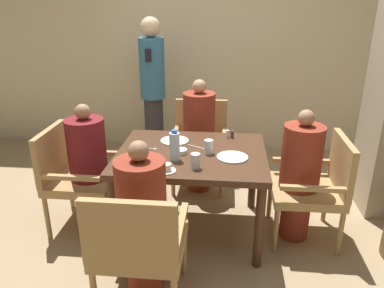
{
  "coord_description": "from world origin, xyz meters",
  "views": [
    {
      "loc": [
        0.28,
        -2.79,
        1.91
      ],
      "look_at": [
        0.0,
        0.05,
        0.79
      ],
      "focal_mm": 35.0,
      "sensor_mm": 36.0,
      "label": 1
    }
  ],
  "objects_px": {
    "diner_in_near_chair": "(142,219)",
    "diner_in_far_chair": "(199,135)",
    "chair_left_side": "(74,173)",
    "diner_in_left_chair": "(89,166)",
    "chair_far_side": "(200,140)",
    "plate_main_right": "(232,157)",
    "plate_main_left": "(175,141)",
    "diner_in_right_chair": "(300,174)",
    "chair_right_side": "(316,184)",
    "glass_tall_mid": "(209,147)",
    "teacup_with_saucer": "(167,168)",
    "bowl_small": "(181,151)",
    "chair_near_corner": "(138,242)",
    "standing_host": "(153,88)",
    "water_bottle": "(175,146)",
    "glass_tall_near": "(195,161)"
  },
  "relations": [
    {
      "from": "diner_in_near_chair",
      "to": "diner_in_far_chair",
      "type": "bearing_deg",
      "value": 81.08
    },
    {
      "from": "chair_left_side",
      "to": "diner_in_left_chair",
      "type": "height_order",
      "value": "diner_in_left_chair"
    },
    {
      "from": "chair_far_side",
      "to": "plate_main_right",
      "type": "bearing_deg",
      "value": -71.63
    },
    {
      "from": "plate_main_left",
      "to": "plate_main_right",
      "type": "xyz_separation_m",
      "value": [
        0.5,
        -0.31,
        0.0
      ]
    },
    {
      "from": "diner_in_left_chair",
      "to": "diner_in_right_chair",
      "type": "distance_m",
      "value": 1.76
    },
    {
      "from": "chair_far_side",
      "to": "plate_main_right",
      "type": "height_order",
      "value": "chair_far_side"
    },
    {
      "from": "chair_far_side",
      "to": "chair_right_side",
      "type": "bearing_deg",
      "value": -41.7
    },
    {
      "from": "plate_main_right",
      "to": "diner_in_right_chair",
      "type": "bearing_deg",
      "value": 9.2
    },
    {
      "from": "diner_in_far_chair",
      "to": "glass_tall_mid",
      "type": "bearing_deg",
      "value": -79.89
    },
    {
      "from": "chair_left_side",
      "to": "teacup_with_saucer",
      "type": "distance_m",
      "value": 0.99
    },
    {
      "from": "teacup_with_saucer",
      "to": "bowl_small",
      "type": "relative_size",
      "value": 1.31
    },
    {
      "from": "bowl_small",
      "to": "diner_in_far_chair",
      "type": "bearing_deg",
      "value": 84.07
    },
    {
      "from": "diner_in_left_chair",
      "to": "plate_main_right",
      "type": "distance_m",
      "value": 1.22
    },
    {
      "from": "chair_far_side",
      "to": "chair_near_corner",
      "type": "xyz_separation_m",
      "value": [
        -0.24,
        -1.82,
        0.0
      ]
    },
    {
      "from": "standing_host",
      "to": "bowl_small",
      "type": "xyz_separation_m",
      "value": [
        0.52,
        -1.48,
        -0.17
      ]
    },
    {
      "from": "chair_far_side",
      "to": "chair_right_side",
      "type": "distance_m",
      "value": 1.37
    },
    {
      "from": "diner_in_right_chair",
      "to": "plate_main_left",
      "type": "height_order",
      "value": "diner_in_right_chair"
    },
    {
      "from": "plate_main_left",
      "to": "teacup_with_saucer",
      "type": "distance_m",
      "value": 0.6
    },
    {
      "from": "diner_in_far_chair",
      "to": "diner_in_right_chair",
      "type": "bearing_deg",
      "value": -41.14
    },
    {
      "from": "standing_host",
      "to": "water_bottle",
      "type": "distance_m",
      "value": 1.68
    },
    {
      "from": "diner_in_far_chair",
      "to": "water_bottle",
      "type": "distance_m",
      "value": 0.97
    },
    {
      "from": "teacup_with_saucer",
      "to": "glass_tall_near",
      "type": "bearing_deg",
      "value": 19.89
    },
    {
      "from": "diner_in_near_chair",
      "to": "bowl_small",
      "type": "xyz_separation_m",
      "value": [
        0.16,
        0.73,
        0.18
      ]
    },
    {
      "from": "chair_right_side",
      "to": "water_bottle",
      "type": "distance_m",
      "value": 1.2
    },
    {
      "from": "water_bottle",
      "to": "chair_left_side",
      "type": "bearing_deg",
      "value": 169.8
    },
    {
      "from": "diner_in_left_chair",
      "to": "chair_far_side",
      "type": "relative_size",
      "value": 1.25
    },
    {
      "from": "chair_right_side",
      "to": "plate_main_left",
      "type": "bearing_deg",
      "value": 169.38
    },
    {
      "from": "diner_in_left_chair",
      "to": "diner_in_far_chair",
      "type": "xyz_separation_m",
      "value": [
        0.88,
        0.77,
        0.03
      ]
    },
    {
      "from": "chair_left_side",
      "to": "plate_main_left",
      "type": "distance_m",
      "value": 0.91
    },
    {
      "from": "teacup_with_saucer",
      "to": "diner_in_left_chair",
      "type": "bearing_deg",
      "value": 152.79
    },
    {
      "from": "diner_in_left_chair",
      "to": "teacup_with_saucer",
      "type": "relative_size",
      "value": 8.18
    },
    {
      "from": "chair_left_side",
      "to": "diner_in_far_chair",
      "type": "xyz_separation_m",
      "value": [
        1.02,
        0.77,
        0.1
      ]
    },
    {
      "from": "diner_in_near_chair",
      "to": "chair_left_side",
      "type": "bearing_deg",
      "value": 135.41
    },
    {
      "from": "diner_in_left_chair",
      "to": "plate_main_right",
      "type": "xyz_separation_m",
      "value": [
        1.21,
        -0.09,
        0.17
      ]
    },
    {
      "from": "chair_left_side",
      "to": "diner_in_far_chair",
      "type": "relative_size",
      "value": 0.76
    },
    {
      "from": "standing_host",
      "to": "glass_tall_near",
      "type": "xyz_separation_m",
      "value": [
        0.66,
        -1.75,
        -0.13
      ]
    },
    {
      "from": "standing_host",
      "to": "chair_near_corner",
      "type": "bearing_deg",
      "value": -81.36
    },
    {
      "from": "chair_near_corner",
      "to": "bowl_small",
      "type": "bearing_deg",
      "value": 79.76
    },
    {
      "from": "chair_left_side",
      "to": "chair_far_side",
      "type": "bearing_deg",
      "value": 41.7
    },
    {
      "from": "diner_in_far_chair",
      "to": "chair_right_side",
      "type": "height_order",
      "value": "diner_in_far_chair"
    },
    {
      "from": "chair_left_side",
      "to": "diner_in_left_chair",
      "type": "relative_size",
      "value": 0.8
    },
    {
      "from": "chair_right_side",
      "to": "glass_tall_mid",
      "type": "relative_size",
      "value": 7.71
    },
    {
      "from": "plate_main_left",
      "to": "diner_in_left_chair",
      "type": "bearing_deg",
      "value": -162.53
    },
    {
      "from": "chair_left_side",
      "to": "plate_main_left",
      "type": "bearing_deg",
      "value": 14.71
    },
    {
      "from": "water_bottle",
      "to": "glass_tall_mid",
      "type": "distance_m",
      "value": 0.3
    },
    {
      "from": "plate_main_right",
      "to": "chair_left_side",
      "type": "bearing_deg",
      "value": 176.24
    },
    {
      "from": "glass_tall_mid",
      "to": "diner_in_left_chair",
      "type": "bearing_deg",
      "value": 179.02
    },
    {
      "from": "diner_in_near_chair",
      "to": "glass_tall_mid",
      "type": "height_order",
      "value": "diner_in_near_chair"
    },
    {
      "from": "chair_near_corner",
      "to": "bowl_small",
      "type": "height_order",
      "value": "chair_near_corner"
    },
    {
      "from": "plate_main_left",
      "to": "plate_main_right",
      "type": "bearing_deg",
      "value": -31.89
    }
  ]
}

